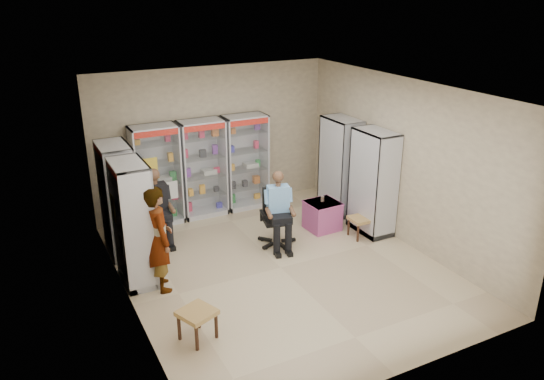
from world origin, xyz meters
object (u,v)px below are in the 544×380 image
cabinet_back_mid (203,169)px  cabinet_left_far (119,200)px  cabinet_left_near (134,224)px  cabinet_back_right (245,162)px  office_chair (276,217)px  standing_man (159,239)px  wooden_chair (156,217)px  cabinet_right_near (373,182)px  woven_stool_a (360,227)px  cabinet_right_far (340,166)px  woven_stool_b (198,325)px  cabinet_back_left (157,176)px  pink_trunk (322,216)px  seated_shopkeeper (278,211)px

cabinet_back_mid → cabinet_left_far: 2.10m
cabinet_left_near → cabinet_back_mid: bearing=137.2°
cabinet_back_right → cabinet_left_near: same height
cabinet_left_far → cabinet_left_near: (0.00, -1.10, 0.00)m
office_chair → standing_man: size_ratio=0.62×
cabinet_back_right → wooden_chair: (-2.15, -0.73, -0.53)m
cabinet_left_near → wooden_chair: bearing=152.4°
cabinet_right_near → woven_stool_a: 0.88m
office_chair → woven_stool_a: office_chair is taller
cabinet_right_far → woven_stool_a: cabinet_right_far is taller
cabinet_right_far → cabinet_left_far: (-4.46, 0.20, 0.00)m
cabinet_right_near → office_chair: size_ratio=1.89×
cabinet_left_far → woven_stool_a: bearing=70.9°
woven_stool_b → cabinet_back_left: bearing=81.3°
pink_trunk → standing_man: 3.51m
pink_trunk → cabinet_left_far: bearing=167.6°
cabinet_back_left → cabinet_left_near: same height
cabinet_right_far → woven_stool_b: 5.05m
cabinet_back_right → standing_man: size_ratio=1.17×
standing_man → woven_stool_a: bearing=-88.0°
office_chair → seated_shopkeeper: size_ratio=0.79×
cabinet_right_near → woven_stool_a: size_ratio=5.07×
cabinet_left_far → seated_shopkeeper: (2.58, -1.01, -0.33)m
cabinet_back_mid → woven_stool_a: cabinet_back_mid is taller
cabinet_back_right → woven_stool_a: size_ratio=5.07×
cabinet_right_near → cabinet_left_far: 4.65m
cabinet_back_right → pink_trunk: size_ratio=3.42×
woven_stool_a → wooden_chair: bearing=154.7°
cabinet_right_far → seated_shopkeeper: 2.07m
cabinet_right_far → wooden_chair: (-3.78, 0.40, -0.53)m
cabinet_right_near → seated_shopkeeper: 1.93m
wooden_chair → woven_stool_a: size_ratio=2.38×
cabinet_right_near → cabinet_left_far: same height
cabinet_left_near → woven_stool_b: size_ratio=4.58×
cabinet_back_mid → cabinet_left_far: (-1.88, -0.93, 0.00)m
cabinet_right_near → wooden_chair: cabinet_right_near is taller
cabinet_right_far → office_chair: 2.08m
cabinet_left_near → office_chair: 2.63m
standing_man → wooden_chair: bearing=-12.2°
cabinet_back_right → office_chair: size_ratio=1.89×
cabinet_back_right → cabinet_right_near: 2.76m
cabinet_right_far → woven_stool_b: cabinet_right_far is taller
pink_trunk → standing_man: bearing=-168.4°
cabinet_back_mid → woven_stool_a: bearing=-46.4°
wooden_chair → office_chair: office_chair is taller
cabinet_back_left → pink_trunk: (2.74, -1.74, -0.72)m
cabinet_back_left → wooden_chair: (-0.25, -0.73, -0.53)m
woven_stool_a → cabinet_right_near: bearing=21.9°
cabinet_right_near → office_chair: (-1.88, 0.34, -0.47)m
cabinet_back_left → cabinet_left_far: 1.32m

